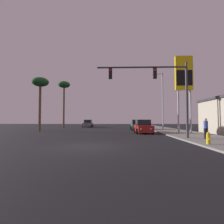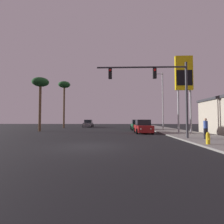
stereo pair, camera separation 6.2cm
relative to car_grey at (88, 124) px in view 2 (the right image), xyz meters
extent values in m
plane|color=black|center=(4.91, -29.00, -0.76)|extent=(120.00, 120.00, 0.00)
cube|color=gray|center=(14.41, -19.00, -0.70)|extent=(5.00, 60.00, 0.12)
cube|color=slate|center=(0.00, -0.04, -0.18)|extent=(1.87, 4.23, 0.80)
cube|color=black|center=(0.00, 0.11, 0.57)|extent=(1.63, 2.03, 0.70)
cylinder|color=black|center=(-0.90, -1.34, -0.44)|extent=(0.24, 0.64, 0.64)
cylinder|color=black|center=(0.90, -1.34, -0.44)|extent=(0.24, 0.64, 0.64)
cylinder|color=black|center=(-0.90, 1.27, -0.44)|extent=(0.24, 0.64, 0.64)
cylinder|color=black|center=(0.90, 1.27, -0.44)|extent=(0.24, 0.64, 0.64)
sphere|color=#F2EACC|center=(-0.56, -2.16, -0.13)|extent=(0.18, 0.18, 0.18)
sphere|color=#F2EACC|center=(0.56, -2.16, -0.13)|extent=(0.18, 0.18, 0.18)
cube|color=maroon|center=(9.93, -18.11, -0.18)|extent=(1.94, 4.26, 0.80)
cube|color=black|center=(9.93, -17.96, 0.57)|extent=(1.66, 2.05, 0.70)
cylinder|color=black|center=(9.03, -19.41, -0.44)|extent=(0.24, 0.64, 0.64)
cylinder|color=black|center=(10.83, -19.41, -0.44)|extent=(0.24, 0.64, 0.64)
cylinder|color=black|center=(9.03, -16.81, -0.44)|extent=(0.24, 0.64, 0.64)
cylinder|color=black|center=(10.83, -16.81, -0.44)|extent=(0.24, 0.64, 0.64)
sphere|color=#F2EACC|center=(9.37, -20.23, -0.13)|extent=(0.18, 0.18, 0.18)
sphere|color=#F2EACC|center=(10.49, -20.23, -0.13)|extent=(0.18, 0.18, 0.18)
cube|color=#195933|center=(9.96, -11.14, -0.18)|extent=(1.83, 4.21, 0.80)
cube|color=black|center=(9.96, -10.99, 0.57)|extent=(1.61, 2.01, 0.70)
cylinder|color=black|center=(9.06, -12.44, -0.44)|extent=(0.24, 0.64, 0.64)
cylinder|color=black|center=(10.86, -12.44, -0.44)|extent=(0.24, 0.64, 0.64)
cylinder|color=black|center=(9.06, -9.84, -0.44)|extent=(0.24, 0.64, 0.64)
cylinder|color=black|center=(10.86, -9.84, -0.44)|extent=(0.24, 0.64, 0.64)
sphere|color=#F2EACC|center=(9.40, -13.26, -0.13)|extent=(0.18, 0.18, 0.18)
sphere|color=#F2EACC|center=(10.52, -13.26, -0.13)|extent=(0.18, 0.18, 0.18)
cylinder|color=#38383D|center=(12.68, -24.87, 2.61)|extent=(0.20, 0.20, 6.50)
cylinder|color=#38383D|center=(8.83, -24.87, 5.46)|extent=(7.70, 0.14, 0.14)
cube|color=black|center=(9.99, -24.87, 4.91)|extent=(0.30, 0.24, 0.90)
sphere|color=red|center=(9.99, -25.01, 5.18)|extent=(0.20, 0.20, 0.20)
cube|color=black|center=(6.14, -24.87, 4.91)|extent=(0.30, 0.24, 0.90)
sphere|color=red|center=(6.14, -25.01, 5.18)|extent=(0.20, 0.20, 0.20)
cylinder|color=#99999E|center=(13.91, -12.21, 3.86)|extent=(0.18, 0.18, 9.00)
cylinder|color=#99999E|center=(13.21, -12.21, 8.21)|extent=(1.40, 0.10, 0.10)
ellipsoid|color=silver|center=(12.51, -12.21, 8.16)|extent=(0.50, 0.24, 0.20)
cylinder|color=#99999E|center=(13.82, -19.49, 1.86)|extent=(0.20, 0.20, 5.00)
cylinder|color=#99999E|center=(15.22, -19.49, 1.86)|extent=(0.20, 0.20, 5.00)
cube|color=yellow|center=(14.52, -19.49, 6.36)|extent=(2.00, 0.40, 4.00)
cube|color=black|center=(14.52, -19.70, 5.76)|extent=(1.80, 0.03, 1.80)
cylinder|color=gold|center=(12.48, -28.65, -0.34)|extent=(0.24, 0.24, 0.60)
sphere|color=gold|center=(12.48, -28.65, 0.02)|extent=(0.20, 0.20, 0.20)
cylinder|color=gold|center=(12.48, -28.82, -0.31)|extent=(0.08, 0.10, 0.08)
cylinder|color=#23232D|center=(13.75, -25.64, -0.22)|extent=(0.16, 0.16, 0.85)
cylinder|color=#23232D|center=(13.93, -25.64, -0.22)|extent=(0.16, 0.16, 0.85)
cylinder|color=#334C99|center=(13.84, -25.64, 0.51)|extent=(0.32, 0.32, 0.60)
sphere|color=tan|center=(13.84, -25.64, 0.92)|extent=(0.22, 0.22, 0.22)
cylinder|color=brown|center=(-4.51, -15.00, 2.59)|extent=(0.36, 0.36, 6.70)
ellipsoid|color=#1E5123|center=(-4.51, -15.00, 6.42)|extent=(2.40, 2.40, 1.32)
cylinder|color=brown|center=(-4.11, -5.00, 3.41)|extent=(0.36, 0.36, 8.35)
ellipsoid|color=#1E5123|center=(-4.11, -5.00, 8.07)|extent=(2.40, 2.40, 1.32)
camera|label=1|loc=(6.74, -39.90, 0.89)|focal=28.00mm
camera|label=2|loc=(6.80, -39.90, 0.89)|focal=28.00mm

